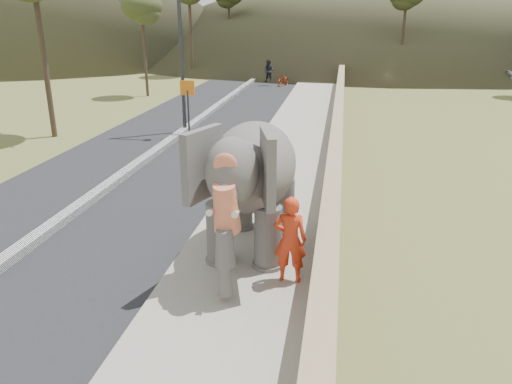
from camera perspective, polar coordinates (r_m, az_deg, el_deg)
ground at (r=8.11m, az=-5.11°, el=-18.41°), size 160.00×160.00×0.00m
road at (r=18.19m, az=-12.52°, el=3.43°), size 7.00×120.00×0.03m
median at (r=18.16m, az=-12.54°, el=3.71°), size 0.35×120.00×0.22m
walkway at (r=16.96m, az=3.37°, el=2.90°), size 3.00×120.00×0.15m
parapet at (r=16.74m, az=9.03°, el=4.15°), size 0.30×120.00×1.10m
lamppost at (r=21.82m, az=-7.92°, el=19.32°), size 1.76×0.36×8.00m
signboard at (r=21.09m, az=-7.80°, el=10.48°), size 0.60×0.08×2.40m
elephant_and_man at (r=10.56m, az=-0.25°, el=0.88°), size 2.33×4.05×2.88m
motorcyclist at (r=36.70m, az=2.37°, el=13.13°), size 2.07×1.77×1.84m
trees at (r=35.21m, az=9.51°, el=17.51°), size 48.44×44.56×8.41m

